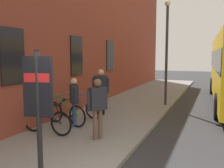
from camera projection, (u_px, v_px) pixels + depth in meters
ground at (189, 121)px, 9.25m from camera, size 60.00×60.00×0.00m
sidewalk_pavement at (135, 104)px, 12.13m from camera, size 24.00×3.50×0.12m
station_facade at (104, 17)px, 13.31m from camera, size 22.00×0.65×8.89m
bicycle_mid_rack at (47, 121)px, 7.35m from camera, size 0.48×1.77×0.97m
bicycle_under_window at (66, 113)px, 8.30m from camera, size 0.57×1.74×0.97m
bicycle_beside_lamp at (82, 108)px, 9.14m from camera, size 0.48×1.76×0.97m
transit_info_sign at (38, 95)px, 4.50m from camera, size 0.18×0.56×2.40m
pedestrian_crossing_street at (98, 103)px, 6.82m from camera, size 0.55×0.46×1.68m
pedestrian_by_facade at (74, 97)px, 8.09m from camera, size 0.49×0.47×1.58m
pedestrian_near_bus at (101, 87)px, 9.63m from camera, size 0.37×0.65×1.77m
street_lamp at (167, 43)px, 11.37m from camera, size 0.28×0.28×4.77m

